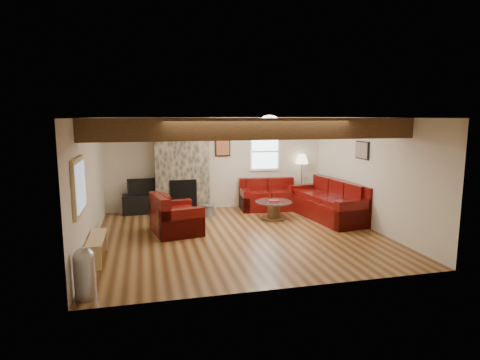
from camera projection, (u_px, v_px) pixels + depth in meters
The scene contains 18 objects.
room at pixel (241, 178), 8.39m from camera, with size 8.00×8.00×8.00m.
oak_beam at pixel (258, 129), 7.03m from camera, with size 6.00×0.36×0.38m, color #352110.
chimney_breast at pixel (182, 166), 10.56m from camera, with size 1.40×0.67×2.50m.
back_window at pixel (265, 151), 11.26m from camera, with size 0.90×0.08×1.10m, color white, non-canonical shape.
hatch_window at pixel (79, 186), 6.24m from camera, with size 0.08×1.00×0.90m, color tan, non-canonical shape.
ceiling_dome at pixel (269, 120), 9.28m from camera, with size 0.40×0.40×0.18m, color beige, non-canonical shape.
artwork_back at pixel (223, 147), 10.96m from camera, with size 0.42×0.06×0.52m, color black, non-canonical shape.
artwork_right at pixel (362, 150), 9.29m from camera, with size 0.06×0.55×0.42m, color black, non-canonical shape.
sofa_three at pixel (328, 200), 10.01m from camera, with size 2.41×1.01×0.93m, color #430408, non-canonical shape.
loveseat at pixel (269, 194), 10.97m from camera, with size 1.54×0.89×0.82m, color #430408, non-canonical shape.
armchair_red at pixel (176, 214), 8.71m from camera, with size 1.08×0.94×0.87m, color #430408, non-canonical shape.
coffee_table at pixel (274, 210), 9.94m from camera, with size 0.91×0.91×0.48m.
tv_cabinet at pixel (143, 204), 10.51m from camera, with size 1.02×0.41×0.51m, color black.
television at pixel (142, 186), 10.43m from camera, with size 0.75×0.10×0.43m, color black.
floor_lamp at pixel (302, 162), 11.40m from camera, with size 0.37×0.37×1.46m.
pine_bench at pixel (97, 249), 7.08m from camera, with size 0.26×1.13×0.43m, color tan, non-canonical shape.
pedal_bin at pixel (85, 273), 5.57m from camera, with size 0.30×0.30×0.74m, color #AAAAAF, non-canonical shape.
coal_bucket at pixel (209, 210), 10.25m from camera, with size 0.32×0.32×0.30m, color slate, non-canonical shape.
Camera 1 is at (-1.96, -8.06, 2.53)m, focal length 30.00 mm.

